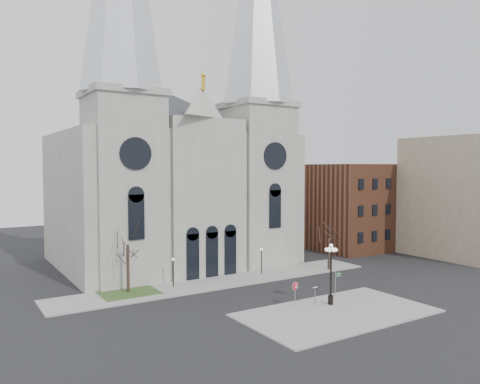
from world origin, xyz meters
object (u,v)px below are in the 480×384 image
stop_sign (295,288)px  globe_lamp (331,266)px  one_way_sign (315,291)px  street_name_sign (336,282)px

stop_sign → globe_lamp: bearing=-13.6°
globe_lamp → one_way_sign: bearing=153.6°
stop_sign → globe_lamp: size_ratio=0.39×
stop_sign → globe_lamp: globe_lamp is taller
one_way_sign → street_name_sign: (4.16, 1.44, 0.06)m
stop_sign → street_name_sign: (5.90, 0.55, -0.25)m
street_name_sign → globe_lamp: bearing=-135.4°
street_name_sign → stop_sign: bearing=-167.9°
globe_lamp → stop_sign: bearing=153.1°
one_way_sign → street_name_sign: 4.40m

